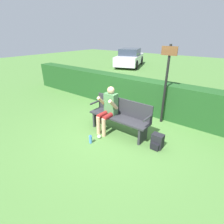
# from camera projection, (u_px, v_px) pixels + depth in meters

# --- Properties ---
(ground_plane) EXTENTS (40.00, 40.00, 0.00)m
(ground_plane) POSITION_uv_depth(u_px,v_px,m) (118.00, 132.00, 4.94)
(ground_plane) COLOR #4C7A38
(hedge_back) EXTENTS (12.00, 0.59, 1.12)m
(hedge_back) POSITION_uv_depth(u_px,v_px,m) (149.00, 97.00, 6.01)
(hedge_back) COLOR #1E4C1E
(hedge_back) RESTS_ON ground
(park_bench) EXTENTS (1.76, 0.45, 0.95)m
(park_bench) POSITION_uv_depth(u_px,v_px,m) (120.00, 116.00, 4.78)
(park_bench) COLOR #2D2D33
(park_bench) RESTS_ON ground
(person_seated) EXTENTS (0.48, 0.60, 1.27)m
(person_seated) POSITION_uv_depth(u_px,v_px,m) (108.00, 108.00, 4.77)
(person_seated) COLOR #4C7F4C
(person_seated) RESTS_ON ground
(backpack) EXTENTS (0.27, 0.26, 0.37)m
(backpack) POSITION_uv_depth(u_px,v_px,m) (157.00, 142.00, 4.21)
(backpack) COLOR black
(backpack) RESTS_ON ground
(water_bottle) EXTENTS (0.08, 0.08, 0.22)m
(water_bottle) POSITION_uv_depth(u_px,v_px,m) (91.00, 139.00, 4.42)
(water_bottle) COLOR #4C8CCC
(water_bottle) RESTS_ON ground
(signpost) EXTENTS (0.44, 0.09, 2.30)m
(signpost) POSITION_uv_depth(u_px,v_px,m) (166.00, 80.00, 5.00)
(signpost) COLOR black
(signpost) RESTS_ON ground
(parked_car) EXTENTS (3.05, 4.53, 1.41)m
(parked_car) POSITION_uv_depth(u_px,v_px,m) (130.00, 58.00, 14.66)
(parked_car) COLOR silver
(parked_car) RESTS_ON ground
(litter_crumple) EXTENTS (0.10, 0.10, 0.10)m
(litter_crumple) POSITION_uv_depth(u_px,v_px,m) (99.00, 137.00, 4.64)
(litter_crumple) COLOR silver
(litter_crumple) RESTS_ON ground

